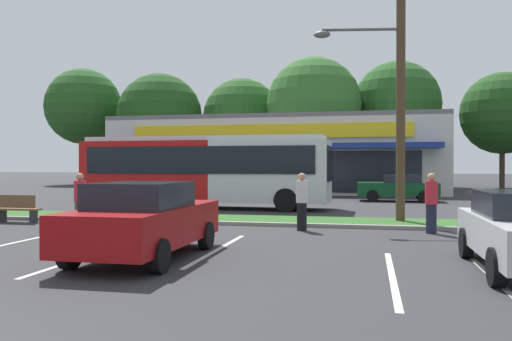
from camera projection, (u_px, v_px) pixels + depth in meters
grass_median at (223, 219)px, 18.40m from camera, size 56.00×2.20×0.12m
curb_lip at (213, 223)px, 17.21m from camera, size 56.00×0.24×0.12m
parking_stripe_0 at (10, 244)px, 13.07m from camera, size 0.12×4.80×0.01m
parking_stripe_1 at (89, 256)px, 11.33m from camera, size 0.12×4.80×0.01m
parking_stripe_2 at (218, 249)px, 12.18m from camera, size 0.12×4.80×0.01m
parking_stripe_3 at (392, 276)px, 9.28m from camera, size 0.12×4.80×0.01m
parking_stripe_4 at (496, 280)px, 8.93m from camera, size 0.12×4.80×0.01m
storefront_building at (280, 155)px, 39.42m from camera, size 23.30×11.74×5.41m
tree_far_left at (84, 107)px, 53.59m from camera, size 7.73×7.73×11.83m
tree_left at (160, 116)px, 51.36m from camera, size 8.30×8.30×10.94m
tree_mid_left at (242, 118)px, 51.62m from camera, size 7.72×7.72×10.49m
tree_mid at (314, 105)px, 46.30m from camera, size 8.38×8.38×11.50m
tree_mid_right at (397, 105)px, 47.48m from camera, size 7.89×7.89×11.39m
tree_right at (502, 113)px, 44.30m from camera, size 6.93×6.93×9.82m
utility_pole at (396, 79)px, 17.35m from camera, size 3.11×2.39×9.01m
city_bus at (205, 169)px, 23.85m from camera, size 11.41×2.84×3.25m
bus_stop_bench at (16, 208)px, 17.90m from camera, size 1.60×0.45×0.95m
car_1 at (398, 187)px, 28.36m from camera, size 4.25×1.93×1.44m
car_3 at (144, 220)px, 10.98m from camera, size 2.02×4.50×1.61m
pedestrian_near_bench at (302, 202)px, 15.69m from camera, size 0.35×0.35×1.73m
pedestrian_by_pole at (80, 201)px, 16.08m from camera, size 0.35×0.35×1.72m
pedestrian_mid at (431, 203)px, 15.01m from camera, size 0.35×0.35×1.74m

